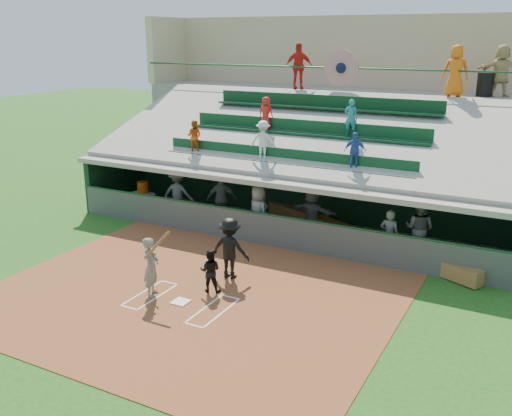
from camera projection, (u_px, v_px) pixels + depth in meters
The scene contains 23 objects.
ground at pixel (181, 303), 15.32m from camera, with size 100.00×100.00×0.00m, color #1E4F16.
dirt_slab at pixel (191, 295), 15.74m from camera, with size 11.00×9.00×0.02m, color brown.
home_plate at pixel (181, 302), 15.31m from camera, with size 0.43×0.43×0.03m, color silver.
batters_box_chalk at pixel (181, 302), 15.32m from camera, with size 2.65×1.85×0.01m.
dugout_floor at pixel (286, 230), 21.03m from camera, with size 16.00×3.50×0.04m, color gray.
concourse_slab at pixel (349, 140), 26.08m from camera, with size 20.00×3.00×4.60m, color gray.
grandstand at pixel (326, 153), 23.57m from camera, with size 20.40×10.40×7.80m.
batter_at_plate at pixel (151, 266), 15.51m from camera, with size 0.92×0.78×1.95m.
catcher at pixel (210, 271), 15.81m from camera, with size 0.60×0.47×1.23m, color black.
home_umpire at pixel (230, 248), 16.67m from camera, with size 1.18×0.68×1.83m, color black.
dugout_bench at pixel (300, 215), 21.90m from camera, with size 15.29×0.46×0.46m, color olive.
white_table at pixel (142, 202), 23.09m from camera, with size 0.89×0.67×0.78m, color silver.
water_cooler at pixel (143, 187), 22.97m from camera, with size 0.45×0.45×0.45m, color #C6490B.
dugout_player_a at pixel (178, 194), 22.06m from camera, with size 1.28×0.73×1.98m, color #545651.
dugout_player_b at pixel (222, 199), 21.46m from camera, with size 1.12×0.47×1.91m, color #61635E.
dugout_player_c at pixel (258, 212), 19.88m from camera, with size 0.93×0.60×1.90m, color #60625D.
dugout_player_d at pixel (312, 213), 19.85m from camera, with size 1.72×0.55×1.85m, color #535550.
dugout_player_e at pixel (389, 235), 17.93m from camera, with size 0.61×0.40×1.67m, color #545551.
dugout_player_f at pixel (419, 229), 18.10m from camera, with size 0.94×0.74×1.94m, color #5B5D58.
trash_bin at pixel (485, 85), 22.32m from camera, with size 0.61×0.61×0.91m, color black.
concourse_staff_a at pixel (299, 66), 25.12m from camera, with size 1.18×0.49×2.01m, color red.
concourse_staff_b at pixel (456, 71), 21.92m from camera, with size 0.97×0.63×1.98m, color orange.
concourse_staff_c at pixel (501, 71), 22.10m from camera, with size 1.85×0.59×1.99m, color tan.
Camera 1 is at (8.30, -11.36, 6.89)m, focal length 40.00 mm.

